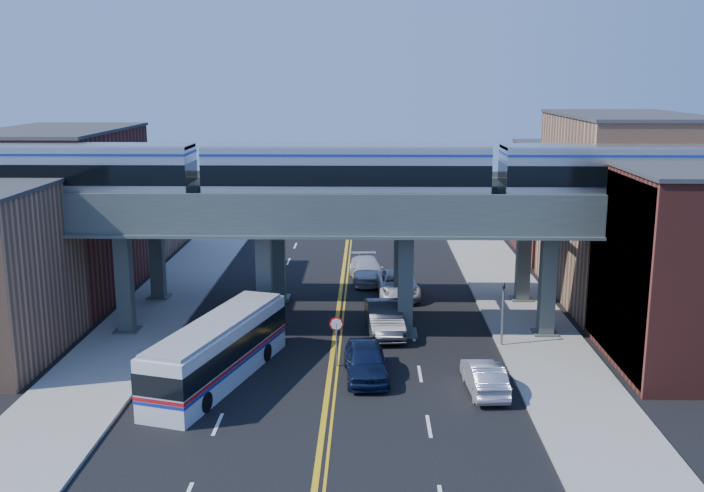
{
  "coord_description": "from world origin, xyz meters",
  "views": [
    {
      "loc": [
        1.89,
        -34.88,
        14.52
      ],
      "look_at": [
        0.99,
        7.61,
        5.3
      ],
      "focal_mm": 40.0,
      "sensor_mm": 36.0,
      "label": 1
    }
  ],
  "objects": [
    {
      "name": "car_parked_curb",
      "position": [
        7.37,
        -0.2,
        0.74
      ],
      "size": [
        1.83,
        4.57,
        1.48
      ],
      "primitive_type": "imported",
      "rotation": [
        0.0,
        0.0,
        3.2
      ],
      "color": "#9B9B9F",
      "rests_on": "ground"
    },
    {
      "name": "building_west_b",
      "position": [
        -18.5,
        16.0,
        5.5
      ],
      "size": [
        8.0,
        14.0,
        11.0
      ],
      "primitive_type": "cube",
      "color": "maroon",
      "rests_on": "ground"
    },
    {
      "name": "transit_train",
      "position": [
        0.66,
        8.0,
        9.31
      ],
      "size": [
        48.19,
        3.02,
        3.52
      ],
      "color": "black",
      "rests_on": "elevated_viaduct_near"
    },
    {
      "name": "transit_bus",
      "position": [
        -5.36,
        0.98,
        1.47
      ],
      "size": [
        5.48,
        11.39,
        2.87
      ],
      "rotation": [
        0.0,
        0.0,
        1.29
      ],
      "color": "silver",
      "rests_on": "ground"
    },
    {
      "name": "sidewalk_west",
      "position": [
        -11.5,
        10.0,
        0.08
      ],
      "size": [
        5.0,
        70.0,
        0.16
      ],
      "primitive_type": "cube",
      "color": "gray",
      "rests_on": "ground"
    },
    {
      "name": "sidewalk_east",
      "position": [
        11.5,
        10.0,
        0.08
      ],
      "size": [
        5.0,
        70.0,
        0.16
      ],
      "primitive_type": "cube",
      "color": "gray",
      "rests_on": "ground"
    },
    {
      "name": "car_lane_b",
      "position": [
        2.84,
        8.28,
        0.9
      ],
      "size": [
        2.39,
        5.64,
        1.81
      ],
      "primitive_type": "imported",
      "rotation": [
        0.0,
        0.0,
        0.09
      ],
      "color": "#303032",
      "rests_on": "ground"
    },
    {
      "name": "elevated_viaduct_near",
      "position": [
        0.0,
        8.0,
        6.47
      ],
      "size": [
        52.0,
        3.6,
        7.4
      ],
      "color": "#3F4946",
      "rests_on": "ground"
    },
    {
      "name": "ground",
      "position": [
        0.0,
        0.0,
        0.0
      ],
      "size": [
        120.0,
        120.0,
        0.0
      ],
      "primitive_type": "plane",
      "color": "black",
      "rests_on": "ground"
    },
    {
      "name": "car_lane_a",
      "position": [
        1.8,
        1.5,
        0.86
      ],
      "size": [
        2.42,
        5.2,
        1.73
      ],
      "primitive_type": "imported",
      "rotation": [
        0.0,
        0.0,
        0.08
      ],
      "color": "#0F1938",
      "rests_on": "ground"
    },
    {
      "name": "elevated_viaduct_far",
      "position": [
        0.0,
        15.0,
        6.47
      ],
      "size": [
        52.0,
        3.6,
        7.4
      ],
      "color": "#3F4946",
      "rests_on": "ground"
    },
    {
      "name": "building_east_a",
      "position": [
        18.5,
        4.0,
        5.0
      ],
      "size": [
        8.0,
        10.0,
        10.0
      ],
      "primitive_type": "cube",
      "color": "maroon",
      "rests_on": "ground"
    },
    {
      "name": "building_east_c",
      "position": [
        18.5,
        29.0,
        4.5
      ],
      "size": [
        8.0,
        10.0,
        9.0
      ],
      "primitive_type": "cube",
      "color": "maroon",
      "rests_on": "ground"
    },
    {
      "name": "building_east_b",
      "position": [
        18.5,
        16.0,
        6.0
      ],
      "size": [
        8.0,
        14.0,
        12.0
      ],
      "primitive_type": "cube",
      "color": "#A17253",
      "rests_on": "ground"
    },
    {
      "name": "stop_sign",
      "position": [
        0.3,
        3.0,
        1.76
      ],
      "size": [
        0.76,
        0.09,
        2.63
      ],
      "color": "slate",
      "rests_on": "ground"
    },
    {
      "name": "car_lane_c",
      "position": [
        3.87,
        16.22,
        0.8
      ],
      "size": [
        3.03,
        5.94,
        1.61
      ],
      "primitive_type": "imported",
      "rotation": [
        0.0,
        0.0,
        0.06
      ],
      "color": "silver",
      "rests_on": "ground"
    },
    {
      "name": "building_west_c",
      "position": [
        -18.5,
        29.0,
        4.0
      ],
      "size": [
        8.0,
        10.0,
        8.0
      ],
      "primitive_type": "cube",
      "color": "#A17253",
      "rests_on": "ground"
    },
    {
      "name": "car_lane_d",
      "position": [
        1.8,
        20.12,
        0.82
      ],
      "size": [
        2.95,
        5.86,
        1.63
      ],
      "primitive_type": "imported",
      "rotation": [
        0.0,
        0.0,
        0.12
      ],
      "color": "silver",
      "rests_on": "ground"
    },
    {
      "name": "traffic_signal",
      "position": [
        9.2,
        6.0,
        2.3
      ],
      "size": [
        0.15,
        0.18,
        4.1
      ],
      "color": "slate",
      "rests_on": "ground"
    },
    {
      "name": "mural_panel",
      "position": [
        14.55,
        4.0,
        4.75
      ],
      "size": [
        0.1,
        9.5,
        9.5
      ],
      "primitive_type": "cube",
      "color": "teal",
      "rests_on": "ground"
    }
  ]
}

